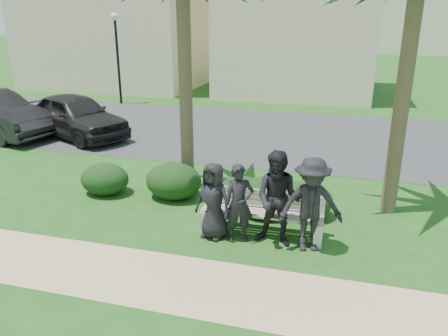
{
  "coord_description": "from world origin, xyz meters",
  "views": [
    {
      "loc": [
        1.73,
        -7.5,
        4.11
      ],
      "look_at": [
        -0.63,
        1.0,
        1.05
      ],
      "focal_mm": 35.0,
      "sensor_mm": 36.0,
      "label": 1
    }
  ],
  "objects_px": {
    "park_bench": "(262,216)",
    "man_b": "(239,204)",
    "street_lamp": "(117,42)",
    "car_a": "(76,116)",
    "man_d": "(311,205)",
    "man_a": "(213,201)",
    "man_c": "(278,199)"
  },
  "relations": [
    {
      "from": "street_lamp",
      "to": "park_bench",
      "type": "xyz_separation_m",
      "value": [
        9.35,
        -11.76,
        -2.56
      ]
    },
    {
      "from": "street_lamp",
      "to": "man_d",
      "type": "bearing_deg",
      "value": -49.61
    },
    {
      "from": "street_lamp",
      "to": "park_bench",
      "type": "relative_size",
      "value": 1.79
    },
    {
      "from": "man_b",
      "to": "car_a",
      "type": "distance_m",
      "value": 9.51
    },
    {
      "from": "park_bench",
      "to": "man_b",
      "type": "height_order",
      "value": "man_b"
    },
    {
      "from": "street_lamp",
      "to": "man_a",
      "type": "relative_size",
      "value": 2.81
    },
    {
      "from": "man_c",
      "to": "car_a",
      "type": "relative_size",
      "value": 0.41
    },
    {
      "from": "park_bench",
      "to": "man_b",
      "type": "bearing_deg",
      "value": -134.74
    },
    {
      "from": "park_bench",
      "to": "man_d",
      "type": "relative_size",
      "value": 1.34
    },
    {
      "from": "street_lamp",
      "to": "park_bench",
      "type": "distance_m",
      "value": 15.24
    },
    {
      "from": "man_b",
      "to": "car_a",
      "type": "height_order",
      "value": "car_a"
    },
    {
      "from": "man_c",
      "to": "park_bench",
      "type": "bearing_deg",
      "value": 144.76
    },
    {
      "from": "man_b",
      "to": "man_c",
      "type": "bearing_deg",
      "value": -14.64
    },
    {
      "from": "man_a",
      "to": "man_c",
      "type": "distance_m",
      "value": 1.25
    },
    {
      "from": "street_lamp",
      "to": "man_d",
      "type": "relative_size",
      "value": 2.39
    },
    {
      "from": "car_a",
      "to": "park_bench",
      "type": "bearing_deg",
      "value": -100.99
    },
    {
      "from": "man_a",
      "to": "car_a",
      "type": "bearing_deg",
      "value": 155.78
    },
    {
      "from": "car_a",
      "to": "man_d",
      "type": "bearing_deg",
      "value": -99.59
    },
    {
      "from": "street_lamp",
      "to": "car_a",
      "type": "bearing_deg",
      "value": -75.9
    },
    {
      "from": "park_bench",
      "to": "man_a",
      "type": "bearing_deg",
      "value": -157.78
    },
    {
      "from": "park_bench",
      "to": "car_a",
      "type": "bearing_deg",
      "value": 144.11
    },
    {
      "from": "park_bench",
      "to": "man_b",
      "type": "distance_m",
      "value": 0.66
    },
    {
      "from": "park_bench",
      "to": "car_a",
      "type": "height_order",
      "value": "car_a"
    },
    {
      "from": "man_d",
      "to": "man_b",
      "type": "bearing_deg",
      "value": 164.24
    },
    {
      "from": "man_a",
      "to": "man_d",
      "type": "xyz_separation_m",
      "value": [
        1.84,
        -0.0,
        0.13
      ]
    },
    {
      "from": "man_b",
      "to": "man_c",
      "type": "distance_m",
      "value": 0.75
    },
    {
      "from": "man_b",
      "to": "man_a",
      "type": "bearing_deg",
      "value": 159.36
    },
    {
      "from": "street_lamp",
      "to": "man_a",
      "type": "distance_m",
      "value": 14.95
    },
    {
      "from": "street_lamp",
      "to": "man_a",
      "type": "height_order",
      "value": "street_lamp"
    },
    {
      "from": "man_c",
      "to": "man_a",
      "type": "bearing_deg",
      "value": -171.45
    },
    {
      "from": "car_a",
      "to": "man_b",
      "type": "bearing_deg",
      "value": -104.15
    },
    {
      "from": "street_lamp",
      "to": "man_a",
      "type": "xyz_separation_m",
      "value": [
        8.47,
        -12.13,
        -2.18
      ]
    }
  ]
}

